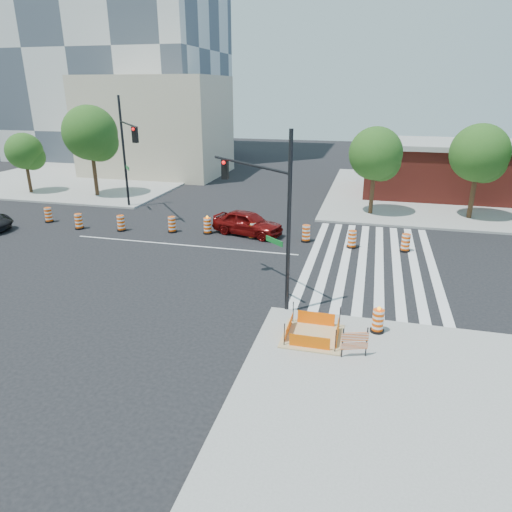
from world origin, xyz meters
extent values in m
plane|color=black|center=(0.00, 0.00, 0.00)|extent=(120.00, 120.00, 0.00)
cube|color=gray|center=(18.00, 18.00, 0.07)|extent=(22.00, 22.00, 0.15)
cube|color=gray|center=(-18.00, 18.00, 0.07)|extent=(22.00, 22.00, 0.15)
cube|color=silver|center=(7.80, 0.00, 0.01)|extent=(0.45, 13.50, 0.01)
cube|color=silver|center=(8.70, 0.00, 0.01)|extent=(0.45, 13.50, 0.01)
cube|color=silver|center=(9.60, 0.00, 0.01)|extent=(0.45, 13.50, 0.01)
cube|color=silver|center=(10.50, 0.00, 0.01)|extent=(0.45, 13.50, 0.01)
cube|color=silver|center=(11.40, 0.00, 0.01)|extent=(0.45, 13.50, 0.01)
cube|color=silver|center=(12.30, 0.00, 0.01)|extent=(0.45, 13.50, 0.01)
cube|color=silver|center=(13.20, 0.00, 0.01)|extent=(0.45, 13.50, 0.01)
cube|color=silver|center=(14.10, 0.00, 0.01)|extent=(0.45, 13.50, 0.01)
cube|color=silver|center=(0.00, 0.00, 0.01)|extent=(14.00, 0.12, 0.01)
cube|color=tan|center=(9.00, -9.00, 0.17)|extent=(2.20, 2.20, 0.05)
cube|color=#FF6305|center=(9.00, -9.90, 0.43)|extent=(1.44, 0.02, 0.55)
cube|color=#FF6305|center=(9.00, -8.10, 0.43)|extent=(1.44, 0.02, 0.55)
cube|color=#FF6305|center=(8.10, -9.00, 0.43)|extent=(0.02, 1.44, 0.55)
cube|color=#FF6305|center=(9.90, -9.00, 0.43)|extent=(0.02, 1.44, 0.55)
cylinder|color=black|center=(8.10, -9.90, 0.60)|extent=(0.04, 0.04, 0.90)
cylinder|color=black|center=(9.90, -9.90, 0.60)|extent=(0.04, 0.04, 0.90)
cylinder|color=black|center=(8.10, -8.10, 0.60)|extent=(0.04, 0.04, 0.90)
cylinder|color=black|center=(9.90, -8.10, 0.60)|extent=(0.04, 0.04, 0.90)
cube|color=maroon|center=(18.00, 18.00, 2.10)|extent=(16.00, 8.00, 4.20)
cube|color=gray|center=(18.00, 18.00, 4.40)|extent=(16.50, 8.50, 0.40)
cube|color=#BEAF91|center=(-12.00, 22.00, 5.00)|extent=(14.00, 10.00, 10.00)
imported|color=#5E0808|center=(3.21, 2.98, 0.78)|extent=(4.87, 2.93, 1.55)
cylinder|color=black|center=(7.64, -6.99, 3.79)|extent=(0.16, 0.16, 7.29)
cylinder|color=black|center=(5.55, -5.23, 5.80)|extent=(4.25, 3.61, 0.11)
cube|color=black|center=(4.09, -4.00, 5.34)|extent=(0.29, 0.25, 0.91)
sphere|color=#FF0C0C|center=(4.09, -4.18, 5.66)|extent=(0.16, 0.16, 0.16)
cube|color=#0C591E|center=(6.95, -6.41, 2.88)|extent=(0.86, 0.73, 0.23)
cylinder|color=black|center=(-7.74, 7.59, 4.24)|extent=(0.18, 0.18, 8.19)
cylinder|color=black|center=(-5.80, 5.20, 6.50)|extent=(3.97, 4.84, 0.12)
cube|color=black|center=(-4.45, 3.53, 5.98)|extent=(0.33, 0.29, 1.02)
sphere|color=#FF0C0C|center=(-4.45, 3.35, 6.34)|extent=(0.18, 0.18, 0.18)
cube|color=#0C591E|center=(-7.10, 6.79, 3.22)|extent=(0.81, 0.98, 0.26)
cylinder|color=black|center=(11.31, -8.02, 0.19)|extent=(0.53, 0.53, 0.09)
cylinder|color=#EE4B05|center=(11.31, -8.02, 0.64)|extent=(0.43, 0.43, 0.84)
sphere|color=#FF990C|center=(11.31, -8.02, 1.12)|extent=(0.14, 0.14, 0.14)
cube|color=#EE4B05|center=(10.54, -9.98, 0.92)|extent=(0.90, 0.34, 0.31)
cube|color=#EE4B05|center=(10.54, -9.98, 0.57)|extent=(0.90, 0.34, 0.24)
cylinder|color=black|center=(10.15, -10.11, 0.70)|extent=(0.04, 0.04, 1.10)
cylinder|color=black|center=(10.94, -9.85, 0.70)|extent=(0.04, 0.04, 1.10)
cylinder|color=#382314|center=(-18.61, 9.84, 1.65)|extent=(0.29, 0.29, 3.30)
sphere|color=#164714|center=(-18.61, 9.84, 3.71)|extent=(3.09, 3.09, 3.09)
sphere|color=#164714|center=(-18.16, 10.11, 3.20)|extent=(2.27, 2.27, 2.27)
sphere|color=#164714|center=(-18.97, 9.66, 3.40)|extent=(2.06, 2.06, 2.06)
cylinder|color=#382314|center=(-12.23, 10.24, 2.38)|extent=(0.33, 0.33, 4.75)
sphere|color=#164714|center=(-12.23, 10.24, 5.34)|extent=(4.45, 4.45, 4.45)
sphere|color=#164714|center=(-11.72, 10.54, 4.60)|extent=(3.27, 3.27, 3.27)
sphere|color=#164714|center=(-12.64, 10.03, 4.90)|extent=(2.97, 2.97, 2.97)
cylinder|color=#382314|center=(10.72, 9.84, 1.99)|extent=(0.30, 0.30, 3.98)
sphere|color=#164714|center=(10.72, 9.84, 4.48)|extent=(3.73, 3.73, 3.73)
sphere|color=#164714|center=(11.18, 10.12, 3.86)|extent=(2.74, 2.74, 2.74)
sphere|color=#164714|center=(10.35, 9.66, 4.11)|extent=(2.49, 2.49, 2.49)
cylinder|color=#382314|center=(17.54, 10.29, 2.08)|extent=(0.34, 0.34, 4.17)
sphere|color=#164714|center=(17.54, 10.29, 4.69)|extent=(3.91, 3.91, 3.91)
sphere|color=#164714|center=(18.07, 10.61, 4.04)|extent=(2.86, 2.86, 2.86)
sphere|color=#164714|center=(17.12, 10.08, 4.30)|extent=(2.60, 2.60, 2.60)
cylinder|color=black|center=(-11.00, 2.32, 0.05)|extent=(0.60, 0.60, 0.10)
cylinder|color=#EE4B05|center=(-11.00, 2.32, 0.55)|extent=(0.48, 0.48, 0.95)
cylinder|color=black|center=(-7.97, 1.41, 0.05)|extent=(0.60, 0.60, 0.10)
cylinder|color=#EE4B05|center=(-7.97, 1.41, 0.55)|extent=(0.48, 0.48, 0.95)
cylinder|color=black|center=(-5.03, 1.72, 0.05)|extent=(0.60, 0.60, 0.10)
cylinder|color=#EE4B05|center=(-5.03, 1.72, 0.55)|extent=(0.48, 0.48, 0.95)
cylinder|color=black|center=(-1.67, 2.27, 0.05)|extent=(0.60, 0.60, 0.10)
cylinder|color=#EE4B05|center=(-1.67, 2.27, 0.55)|extent=(0.48, 0.48, 0.95)
cylinder|color=black|center=(0.66, 2.55, 0.05)|extent=(0.60, 0.60, 0.10)
cylinder|color=#EE4B05|center=(0.66, 2.55, 0.55)|extent=(0.48, 0.48, 0.95)
sphere|color=#FF990C|center=(0.66, 2.55, 1.10)|extent=(0.16, 0.16, 0.16)
cylinder|color=black|center=(3.70, 2.30, 0.05)|extent=(0.60, 0.60, 0.10)
cylinder|color=#EE4B05|center=(3.70, 2.30, 0.55)|extent=(0.48, 0.48, 0.95)
cylinder|color=black|center=(7.04, 2.50, 0.05)|extent=(0.60, 0.60, 0.10)
cylinder|color=#EE4B05|center=(7.04, 2.50, 0.55)|extent=(0.48, 0.48, 0.95)
cylinder|color=black|center=(9.80, 2.03, 0.05)|extent=(0.60, 0.60, 0.10)
cylinder|color=#EE4B05|center=(9.80, 2.03, 0.55)|extent=(0.48, 0.48, 0.95)
cylinder|color=black|center=(12.81, 2.14, 0.05)|extent=(0.60, 0.60, 0.10)
cylinder|color=#EE4B05|center=(12.81, 2.14, 0.55)|extent=(0.48, 0.48, 0.95)
camera|label=1|loc=(10.64, -23.88, 8.82)|focal=32.00mm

